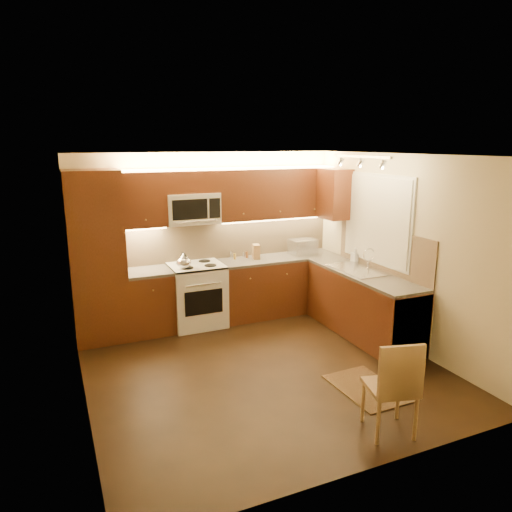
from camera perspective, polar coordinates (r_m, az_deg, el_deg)
name	(u,v)px	position (r m, az deg, el deg)	size (l,w,h in m)	color
floor	(263,368)	(5.86, 0.84, -13.28)	(4.00, 4.00, 0.01)	black
ceiling	(264,155)	(5.24, 0.93, 11.95)	(4.00, 4.00, 0.01)	beige
wall_back	(208,237)	(7.24, -5.71, 2.32)	(4.00, 0.01, 2.50)	beige
wall_front	(372,329)	(3.78, 13.70, -8.44)	(4.00, 0.01, 2.50)	beige
wall_left	(76,288)	(4.96, -20.67, -3.66)	(0.01, 4.00, 2.50)	beige
wall_right	(403,252)	(6.49, 17.17, 0.49)	(0.01, 4.00, 2.50)	beige
pantry	(97,258)	(6.65, -18.49, -0.18)	(0.70, 0.60, 2.30)	#411F0E
base_cab_back_left	(150,303)	(6.93, -12.60, -5.46)	(0.62, 0.60, 0.86)	#411F0E
counter_back_left	(148,272)	(6.80, -12.79, -1.87)	(0.62, 0.60, 0.04)	#353330
base_cab_back_right	(278,286)	(7.55, 2.69, -3.58)	(1.92, 0.60, 0.86)	#411F0E
counter_back_right	(279,258)	(7.43, 2.73, -0.26)	(1.92, 0.60, 0.04)	#353330
base_cab_right	(362,305)	(6.82, 12.59, -5.76)	(0.60, 2.00, 0.86)	#411F0E
counter_right	(364,274)	(6.69, 12.78, -2.12)	(0.60, 2.00, 0.04)	#353330
dishwasher	(396,322)	(6.31, 16.35, -7.59)	(0.58, 0.60, 0.84)	silver
backsplash_back	(230,238)	(7.35, -3.08, 2.15)	(3.30, 0.02, 0.60)	tan
backsplash_right	(383,249)	(6.79, 14.90, 0.76)	(0.02, 2.00, 0.60)	tan
upper_cab_back_left	(142,200)	(6.74, -13.44, 6.58)	(0.62, 0.35, 0.75)	#411F0E
upper_cab_back_right	(276,193)	(7.37, 2.38, 7.49)	(1.92, 0.35, 0.75)	#411F0E
upper_cab_bridge	(191,182)	(6.87, -7.82, 8.79)	(0.76, 0.35, 0.31)	#411F0E
upper_cab_right_corner	(335,194)	(7.39, 9.37, 7.34)	(0.35, 0.50, 0.75)	#411F0E
stove	(197,295)	(7.05, -7.06, -4.65)	(0.76, 0.65, 0.92)	silver
microwave	(192,208)	(6.90, -7.68, 5.68)	(0.76, 0.38, 0.44)	silver
window_frame	(377,219)	(6.83, 14.29, 4.29)	(0.03, 1.44, 1.24)	silver
window_blinds	(376,219)	(6.82, 14.15, 4.28)	(0.02, 1.36, 1.16)	silver
sink	(358,265)	(6.79, 12.08, -1.04)	(0.52, 0.86, 0.15)	silver
faucet	(369,258)	(6.87, 13.33, -0.28)	(0.20, 0.04, 0.30)	silver
track_light_bar	(361,156)	(6.37, 12.42, 11.54)	(0.04, 1.20, 0.03)	silver
kettle	(184,261)	(6.69, -8.62, -0.54)	(0.20, 0.20, 0.24)	silver
toaster_oven	(303,247)	(7.61, 5.61, 1.10)	(0.40, 0.30, 0.24)	silver
knife_block	(256,252)	(7.28, 0.01, 0.52)	(0.10, 0.16, 0.22)	#8B5D3F
spice_jar_a	(231,255)	(7.36, -2.97, 0.18)	(0.04, 0.04, 0.10)	silver
spice_jar_b	(247,255)	(7.35, -1.11, 0.16)	(0.04, 0.04, 0.10)	brown
spice_jar_c	(244,255)	(7.38, -1.47, 0.18)	(0.04, 0.04, 0.09)	silver
spice_jar_d	(235,256)	(7.26, -2.56, -0.04)	(0.04, 0.04, 0.09)	#A68431
soap_bottle	(355,255)	(7.24, 11.74, 0.11)	(0.09, 0.09, 0.21)	silver
rug	(367,388)	(5.56, 13.09, -15.13)	(0.60, 0.90, 0.01)	black
dining_chair	(390,385)	(4.69, 15.75, -14.61)	(0.42, 0.42, 0.94)	#8B5D3F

